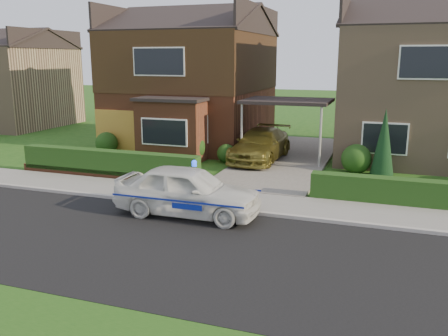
% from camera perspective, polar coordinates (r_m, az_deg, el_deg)
% --- Properties ---
extents(ground, '(120.00, 120.00, 0.00)m').
position_cam_1_polar(ground, '(11.77, -3.88, -9.78)').
color(ground, '#194612').
rests_on(ground, ground).
extents(road, '(60.00, 6.00, 0.02)m').
position_cam_1_polar(road, '(11.77, -3.88, -9.78)').
color(road, black).
rests_on(road, ground).
extents(kerb, '(60.00, 0.16, 0.12)m').
position_cam_1_polar(kerb, '(14.42, 0.87, -5.11)').
color(kerb, '#9E9993').
rests_on(kerb, ground).
extents(sidewalk, '(60.00, 2.00, 0.10)m').
position_cam_1_polar(sidewalk, '(15.38, 2.11, -3.99)').
color(sidewalk, slate).
rests_on(sidewalk, ground).
extents(driveway, '(3.80, 12.00, 0.12)m').
position_cam_1_polar(driveway, '(21.86, 7.45, 1.10)').
color(driveway, '#666059').
rests_on(driveway, ground).
extents(house_left, '(7.50, 9.53, 7.25)m').
position_cam_1_polar(house_left, '(25.91, -3.77, 11.42)').
color(house_left, brown).
rests_on(house_left, ground).
extents(house_right, '(7.50, 8.06, 7.25)m').
position_cam_1_polar(house_right, '(24.01, 23.14, 9.92)').
color(house_right, '#94765A').
rests_on(house_right, ground).
extents(carport_link, '(3.80, 3.00, 2.77)m').
position_cam_1_polar(carport_link, '(21.43, 7.63, 7.88)').
color(carport_link, black).
rests_on(carport_link, ground).
extents(garage_door, '(2.20, 0.10, 2.10)m').
position_cam_1_polar(garage_door, '(23.80, -12.89, 4.29)').
color(garage_door, '#986421').
rests_on(garage_door, ground).
extents(dwarf_wall, '(7.70, 0.25, 0.36)m').
position_cam_1_polar(dwarf_wall, '(18.82, -13.89, -0.77)').
color(dwarf_wall, brown).
rests_on(dwarf_wall, ground).
extents(hedge_left, '(7.50, 0.55, 0.90)m').
position_cam_1_polar(hedge_left, '(18.98, -13.62, -1.19)').
color(hedge_left, black).
rests_on(hedge_left, ground).
extents(hedge_right, '(7.50, 0.55, 0.80)m').
position_cam_1_polar(hedge_right, '(16.04, 23.79, -4.59)').
color(hedge_right, black).
rests_on(hedge_right, ground).
extents(shrub_left_far, '(1.08, 1.08, 1.08)m').
position_cam_1_polar(shrub_left_far, '(23.64, -13.94, 2.92)').
color(shrub_left_far, black).
rests_on(shrub_left_far, ground).
extents(shrub_left_mid, '(1.32, 1.32, 1.32)m').
position_cam_1_polar(shrub_left_mid, '(21.33, -4.04, 2.52)').
color(shrub_left_mid, black).
rests_on(shrub_left_mid, ground).
extents(shrub_left_near, '(0.84, 0.84, 0.84)m').
position_cam_1_polar(shrub_left_near, '(21.08, 0.29, 1.77)').
color(shrub_left_near, black).
rests_on(shrub_left_near, ground).
extents(shrub_right_near, '(1.20, 1.20, 1.20)m').
position_cam_1_polar(shrub_right_near, '(19.79, 15.63, 1.05)').
color(shrub_right_near, black).
rests_on(shrub_right_near, ground).
extents(conifer_a, '(0.90, 0.90, 2.60)m').
position_cam_1_polar(conifer_a, '(19.43, 18.65, 2.74)').
color(conifer_a, black).
rests_on(conifer_a, ground).
extents(neighbour_left, '(6.50, 7.00, 5.20)m').
position_cam_1_polar(neighbour_left, '(35.61, -24.17, 8.83)').
color(neighbour_left, '#94765A').
rests_on(neighbour_left, ground).
extents(police_car, '(4.00, 4.36, 1.65)m').
position_cam_1_polar(police_car, '(14.00, -4.38, -2.80)').
color(police_car, silver).
rests_on(police_car, ground).
extents(driveway_car, '(2.09, 4.76, 1.36)m').
position_cam_1_polar(driveway_car, '(21.14, 4.38, 2.81)').
color(driveway_car, olive).
rests_on(driveway_car, driveway).
extents(potted_plant_a, '(0.42, 0.35, 0.67)m').
position_cam_1_polar(potted_plant_a, '(21.46, -16.35, 1.21)').
color(potted_plant_a, gray).
rests_on(potted_plant_a, ground).
extents(potted_plant_b, '(0.46, 0.43, 0.67)m').
position_cam_1_polar(potted_plant_b, '(21.91, -8.76, 1.82)').
color(potted_plant_b, gray).
rests_on(potted_plant_b, ground).
extents(potted_plant_c, '(0.49, 0.49, 0.80)m').
position_cam_1_polar(potted_plant_c, '(21.97, -9.89, 1.99)').
color(potted_plant_c, gray).
rests_on(potted_plant_c, ground).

